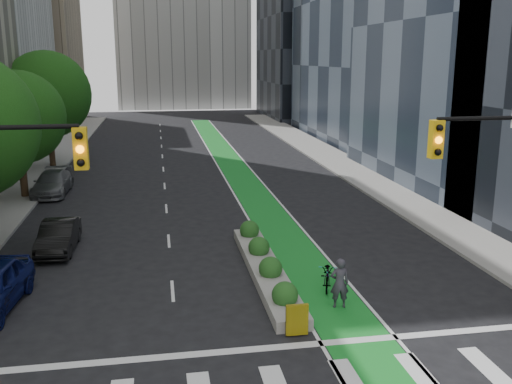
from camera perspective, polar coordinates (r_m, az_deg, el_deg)
name	(u,v)px	position (r m, az deg, el deg)	size (l,w,h in m)	color
ground	(270,370)	(16.53, 1.42, -17.37)	(160.00, 160.00, 0.00)	black
sidewalk_left	(23,187)	(40.83, -22.31, 0.47)	(3.60, 90.00, 0.15)	gray
sidewalk_right	(362,175)	(42.43, 10.53, 1.71)	(3.60, 90.00, 0.15)	gray
bike_lane_paint	(234,167)	(45.12, -2.25, 2.52)	(2.20, 70.00, 0.01)	#188428
building_tan_far	(17,21)	(81.90, -22.79, 15.50)	(14.00, 16.00, 26.00)	tan
building_dark_end	(316,17)	(85.24, 5.98, 16.97)	(14.00, 18.00, 28.00)	black
tree_midfar	(18,118)	(37.03, -22.72, 6.87)	(5.60, 5.60, 7.76)	black
tree_far	(47,95)	(46.75, -20.16, 9.14)	(6.60, 6.60, 9.00)	black
median_planter	(265,266)	(22.83, 0.94, -7.38)	(1.20, 10.26, 1.10)	gray
bicycle	(328,275)	(21.74, 7.19, -8.20)	(0.67, 1.92, 1.01)	gray
cyclist	(340,283)	(19.99, 8.35, -9.01)	(0.65, 0.43, 1.79)	#36323C
parked_car_left_mid	(58,236)	(26.91, -19.15, -4.22)	(1.43, 4.10, 1.35)	black
parked_car_left_far	(52,183)	(38.16, -19.70, 0.85)	(2.02, 4.96, 1.44)	slate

